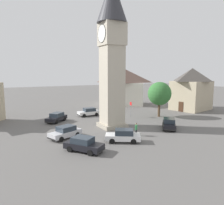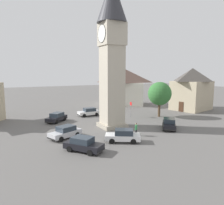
# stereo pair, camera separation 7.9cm
# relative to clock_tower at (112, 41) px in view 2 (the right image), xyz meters

# --- Properties ---
(ground_plane) EXTENTS (200.00, 200.00, 0.00)m
(ground_plane) POSITION_rel_clock_tower_xyz_m (-0.00, -0.00, -12.62)
(ground_plane) COLOR #605E5B
(clock_tower) EXTENTS (4.34, 4.34, 21.59)m
(clock_tower) POSITION_rel_clock_tower_xyz_m (0.00, 0.00, 0.00)
(clock_tower) COLOR #A59C89
(clock_tower) RESTS_ON ground
(car_blue_kerb) EXTENTS (3.56, 4.41, 1.53)m
(car_blue_kerb) POSITION_rel_clock_tower_xyz_m (6.68, -2.10, -11.86)
(car_blue_kerb) COLOR white
(car_blue_kerb) RESTS_ON ground
(car_silver_kerb) EXTENTS (4.05, 4.16, 1.53)m
(car_silver_kerb) POSITION_rel_clock_tower_xyz_m (-7.36, -6.55, -11.86)
(car_silver_kerb) COLOR black
(car_silver_kerb) RESTS_ON ground
(car_red_corner) EXTENTS (3.08, 4.46, 1.53)m
(car_red_corner) POSITION_rel_clock_tower_xyz_m (1.96, -7.69, -11.86)
(car_red_corner) COLOR silver
(car_red_corner) RESTS_ON ground
(car_white_side) EXTENTS (1.83, 4.13, 1.53)m
(car_white_side) POSITION_rel_clock_tower_xyz_m (-9.36, 0.05, -11.86)
(car_white_side) COLOR white
(car_white_side) RESTS_ON ground
(car_black_far) EXTENTS (4.23, 3.97, 1.53)m
(car_black_far) POSITION_rel_clock_tower_xyz_m (4.83, 6.89, -11.86)
(car_black_far) COLOR black
(car_black_far) RESTS_ON ground
(car_green_alley) EXTENTS (4.32, 3.82, 1.53)m
(car_green_alley) POSITION_rel_clock_tower_xyz_m (7.29, -7.29, -11.86)
(car_green_alley) COLOR black
(car_green_alley) RESTS_ON ground
(pedestrian) EXTENTS (0.39, 0.47, 1.69)m
(pedestrian) POSITION_rel_clock_tower_xyz_m (5.34, 0.71, -11.62)
(pedestrian) COLOR black
(pedestrian) RESTS_ON ground
(tree) EXTENTS (4.31, 4.31, 6.48)m
(tree) POSITION_rel_clock_tower_xyz_m (-2.52, 11.31, -8.32)
(tree) COLOR brown
(tree) RESTS_ON ground
(building_shop_left) EXTENTS (12.50, 12.97, 9.12)m
(building_shop_left) POSITION_rel_clock_tower_xyz_m (-18.68, 13.57, -7.96)
(building_shop_left) COLOR silver
(building_shop_left) RESTS_ON ground
(building_corner_back) EXTENTS (8.24, 9.61, 9.13)m
(building_corner_back) POSITION_rel_clock_tower_xyz_m (-5.09, 22.63, -7.97)
(building_corner_back) COLOR tan
(building_corner_back) RESTS_ON ground
(road_sign) EXTENTS (0.60, 0.07, 2.80)m
(road_sign) POSITION_rel_clock_tower_xyz_m (-4.69, 6.44, -10.72)
(road_sign) COLOR gray
(road_sign) RESTS_ON ground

